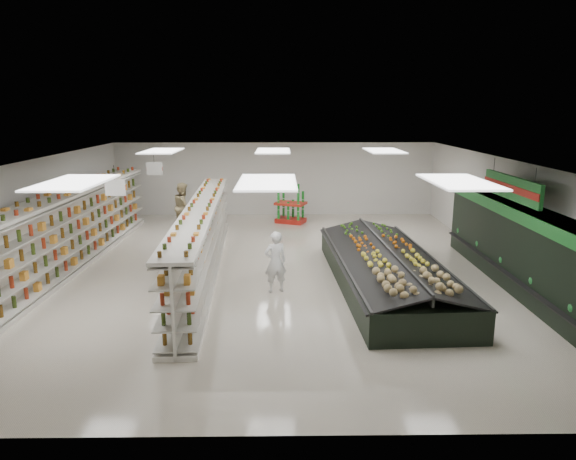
{
  "coord_description": "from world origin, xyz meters",
  "views": [
    {
      "loc": [
        0.29,
        -14.58,
        4.66
      ],
      "look_at": [
        0.49,
        0.34,
        1.11
      ],
      "focal_mm": 32.0,
      "sensor_mm": 36.0,
      "label": 1
    }
  ],
  "objects_px": {
    "gondola_center": "(203,241)",
    "shopper_main": "(275,262)",
    "soda_endcap": "(291,205)",
    "produce_island": "(386,268)",
    "gondola_left": "(62,237)",
    "shopper_background": "(184,207)"
  },
  "relations": [
    {
      "from": "shopper_main",
      "to": "produce_island",
      "type": "bearing_deg",
      "value": 168.68
    },
    {
      "from": "shopper_background",
      "to": "produce_island",
      "type": "bearing_deg",
      "value": -142.68
    },
    {
      "from": "gondola_center",
      "to": "shopper_main",
      "type": "relative_size",
      "value": 6.99
    },
    {
      "from": "gondola_center",
      "to": "produce_island",
      "type": "bearing_deg",
      "value": -18.58
    },
    {
      "from": "shopper_main",
      "to": "gondola_left",
      "type": "bearing_deg",
      "value": -35.06
    },
    {
      "from": "soda_endcap",
      "to": "shopper_main",
      "type": "height_order",
      "value": "shopper_main"
    },
    {
      "from": "gondola_center",
      "to": "shopper_main",
      "type": "height_order",
      "value": "gondola_center"
    },
    {
      "from": "shopper_background",
      "to": "shopper_main",
      "type": "bearing_deg",
      "value": -160.26
    },
    {
      "from": "gondola_left",
      "to": "produce_island",
      "type": "distance_m",
      "value": 9.24
    },
    {
      "from": "gondola_left",
      "to": "gondola_center",
      "type": "height_order",
      "value": "gondola_left"
    },
    {
      "from": "gondola_left",
      "to": "produce_island",
      "type": "xyz_separation_m",
      "value": [
        9.12,
        -1.37,
        -0.53
      ]
    },
    {
      "from": "produce_island",
      "to": "gondola_left",
      "type": "bearing_deg",
      "value": 171.47
    },
    {
      "from": "shopper_main",
      "to": "soda_endcap",
      "type": "bearing_deg",
      "value": -112.83
    },
    {
      "from": "produce_island",
      "to": "soda_endcap",
      "type": "bearing_deg",
      "value": 107.03
    },
    {
      "from": "produce_island",
      "to": "soda_endcap",
      "type": "distance_m",
      "value": 8.23
    },
    {
      "from": "produce_island",
      "to": "shopper_background",
      "type": "relative_size",
      "value": 3.99
    },
    {
      "from": "produce_island",
      "to": "shopper_main",
      "type": "height_order",
      "value": "shopper_main"
    },
    {
      "from": "gondola_center",
      "to": "produce_island",
      "type": "height_order",
      "value": "gondola_center"
    },
    {
      "from": "produce_island",
      "to": "shopper_main",
      "type": "xyz_separation_m",
      "value": [
        -2.96,
        -0.4,
        0.31
      ]
    },
    {
      "from": "produce_island",
      "to": "shopper_background",
      "type": "bearing_deg",
      "value": 135.17
    },
    {
      "from": "gondola_left",
      "to": "shopper_background",
      "type": "relative_size",
      "value": 6.93
    },
    {
      "from": "gondola_left",
      "to": "gondola_center",
      "type": "relative_size",
      "value": 1.15
    }
  ]
}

